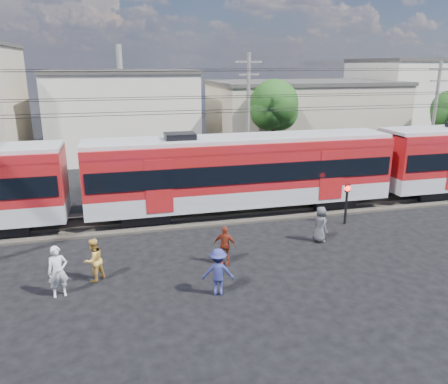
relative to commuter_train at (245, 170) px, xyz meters
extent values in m
plane|color=black|center=(-3.69, -8.00, -2.40)|extent=(120.00, 120.00, 0.00)
cube|color=#2D2823|center=(-3.69, 0.00, -2.34)|extent=(70.00, 3.40, 0.12)
cube|color=#59544C|center=(-3.69, -0.75, -2.22)|extent=(70.00, 0.12, 0.12)
cube|color=#59544C|center=(-3.69, 0.75, -2.22)|extent=(70.00, 0.12, 0.12)
cube|color=black|center=(-11.89, 0.00, -2.05)|extent=(2.40, 2.20, 0.70)
cube|color=black|center=(-5.33, 0.00, -2.05)|extent=(2.40, 2.20, 0.70)
cube|color=black|center=(4.91, 0.00, -2.05)|extent=(2.40, 2.20, 0.70)
cube|color=#989B9F|center=(-0.21, 0.00, -1.25)|extent=(16.00, 3.00, 0.90)
cube|color=maroon|center=(-0.21, 0.00, 0.40)|extent=(16.00, 3.00, 2.40)
cube|color=black|center=(-0.21, 0.00, 0.15)|extent=(15.68, 3.08, 0.95)
cube|color=#989B9F|center=(-0.21, 0.00, 1.65)|extent=(16.00, 2.60, 0.25)
cube|color=black|center=(11.47, 0.00, -2.05)|extent=(2.40, 2.20, 0.70)
cylinder|color=black|center=(-3.69, -0.70, 3.10)|extent=(70.00, 0.03, 0.03)
cylinder|color=black|center=(-3.69, 0.70, 3.10)|extent=(70.00, 0.03, 0.03)
cylinder|color=black|center=(-3.69, -0.70, 3.80)|extent=(70.00, 0.03, 0.03)
cylinder|color=black|center=(-3.69, 0.70, 3.80)|extent=(70.00, 0.03, 0.03)
cylinder|color=black|center=(-3.69, -3.50, 5.10)|extent=(70.00, 0.03, 0.03)
cylinder|color=black|center=(-3.69, 3.50, 5.10)|extent=(70.00, 0.03, 0.03)
cube|color=beige|center=(-5.69, 19.00, 1.10)|extent=(12.00, 12.00, 7.00)
cube|color=#3F3D3A|center=(-5.69, 19.00, 4.75)|extent=(12.24, 12.24, 0.30)
cube|color=gray|center=(10.31, 16.00, 0.60)|extent=(16.00, 10.00, 6.00)
cube|color=#3F3D3A|center=(10.31, 16.00, 3.75)|extent=(16.32, 10.20, 0.30)
cube|color=beige|center=(24.31, 20.00, 1.60)|extent=(10.00, 10.00, 8.00)
cube|color=#3F3D3A|center=(24.31, 20.00, 5.75)|extent=(10.20, 10.20, 0.30)
cylinder|color=slate|center=(2.31, 7.00, 1.85)|extent=(0.24, 0.24, 8.50)
cube|color=slate|center=(2.31, 7.00, 5.50)|extent=(1.80, 0.12, 0.12)
cube|color=slate|center=(2.31, 7.00, 4.70)|extent=(1.40, 0.12, 0.12)
cylinder|color=slate|center=(16.31, 6.00, 1.60)|extent=(0.24, 0.24, 8.00)
cube|color=slate|center=(16.31, 6.00, 5.00)|extent=(1.80, 0.12, 0.12)
cube|color=slate|center=(16.31, 6.00, 4.20)|extent=(1.40, 0.12, 0.12)
cylinder|color=#382619|center=(5.31, 10.00, -0.44)|extent=(0.36, 0.36, 3.92)
sphere|color=#1E4513|center=(5.31, 10.00, 2.50)|extent=(3.64, 3.64, 3.64)
sphere|color=#1E4513|center=(5.91, 10.30, 1.80)|extent=(2.80, 2.80, 2.80)
cylinder|color=#382619|center=(20.31, 9.00, -0.72)|extent=(0.36, 0.36, 3.36)
imported|color=silver|center=(-8.79, -6.89, -1.48)|extent=(0.75, 0.57, 1.85)
imported|color=gold|center=(-7.64, -6.02, -1.58)|extent=(1.01, 1.00, 1.65)
imported|color=navy|center=(-3.42, -8.15, -1.55)|extent=(1.23, 0.89, 1.71)
imported|color=maroon|center=(-2.60, -5.84, -1.60)|extent=(1.01, 0.81, 1.61)
imported|color=#46464B|center=(2.17, -4.66, -1.58)|extent=(0.64, 0.88, 1.65)
cylinder|color=black|center=(4.43, -2.90, -1.44)|extent=(0.13, 0.13, 1.92)
sphere|color=#FF140C|center=(4.43, -2.90, -0.53)|extent=(0.30, 0.30, 0.30)
cube|color=black|center=(4.43, -2.90, -0.53)|extent=(0.27, 0.06, 0.37)
camera|label=1|loc=(-6.60, -21.49, 5.38)|focal=35.00mm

